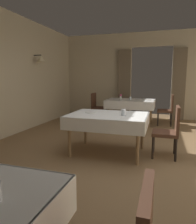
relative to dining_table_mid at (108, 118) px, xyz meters
name	(u,v)px	position (x,y,z in m)	size (l,w,h in m)	color
ground	(134,160)	(0.53, -0.20, -0.67)	(10.08, 10.08, 0.00)	olive
wall_back	(151,76)	(0.53, 3.98, 0.84)	(6.40, 0.27, 3.00)	beige
dining_table_mid	(108,118)	(0.00, 0.00, 0.00)	(1.45, 1.06, 0.75)	olive
dining_table_far	(131,102)	(0.01, 2.79, 0.00)	(1.47, 1.04, 0.75)	olive
chair_mid_right	(170,129)	(1.11, 0.12, -0.15)	(0.45, 0.44, 0.93)	black
chair_far_right	(168,108)	(1.13, 2.84, -0.15)	(0.44, 0.44, 0.93)	black
chair_far_left	(97,106)	(-1.11, 2.85, -0.15)	(0.44, 0.44, 0.93)	black
plate_mid_a	(91,112)	(-0.36, 0.06, 0.09)	(0.20, 0.20, 0.01)	white
glass_mid_b	(124,112)	(0.31, -0.07, 0.14)	(0.08, 0.08, 0.12)	silver
flower_vase_far	(121,97)	(-0.28, 2.66, 0.18)	(0.07, 0.07, 0.18)	silver
plate_far_b	(118,98)	(-0.44, 3.02, 0.09)	(0.24, 0.24, 0.01)	white
plate_far_c	(148,100)	(0.53, 2.86, 0.09)	(0.19, 0.19, 0.01)	white
glass_far_d	(130,98)	(0.00, 2.81, 0.13)	(0.07, 0.07, 0.09)	silver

